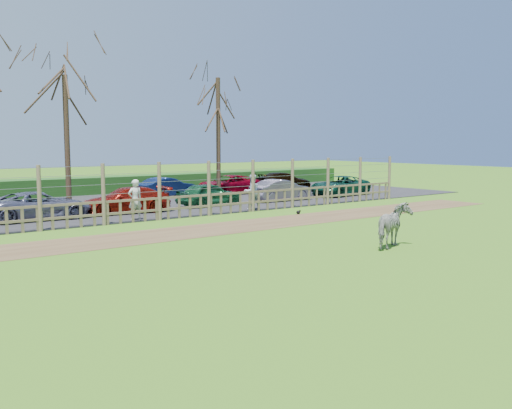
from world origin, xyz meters
TOP-DOWN VIEW (x-y plane):
  - ground at (0.00, 0.00)m, footprint 120.00×120.00m
  - dirt_strip at (0.00, 4.50)m, footprint 34.00×2.80m
  - asphalt at (0.00, 14.50)m, footprint 44.00×13.00m
  - hedge at (0.00, 21.50)m, footprint 46.00×2.00m
  - fence at (0.00, 8.00)m, footprint 30.16×0.16m
  - tree_mid at (-2.00, 13.50)m, footprint 4.80×4.80m
  - tree_right at (7.00, 14.00)m, footprint 4.80×4.80m
  - zebra at (2.92, -2.21)m, footprint 1.85×1.34m
  - visitor_a at (-0.88, 8.54)m, footprint 0.64×0.42m
  - visitor_b at (5.31, 8.50)m, footprint 0.92×0.77m
  - crow at (6.07, 5.91)m, footprint 0.24×0.18m
  - car_2 at (-4.10, 11.11)m, footprint 4.35×2.07m
  - car_3 at (-0.21, 10.95)m, footprint 4.29×2.10m
  - car_4 at (4.47, 11.08)m, footprint 3.61×1.66m
  - car_5 at (9.10, 10.81)m, footprint 3.65×1.29m
  - car_6 at (13.96, 11.00)m, footprint 4.54×2.54m
  - car_11 at (4.86, 16.32)m, footprint 3.76×1.66m
  - car_12 at (9.00, 15.91)m, footprint 4.44×2.28m
  - car_13 at (13.78, 16.17)m, footprint 4.28×2.09m

SIDE VIEW (x-z plane):
  - ground at x=0.00m, z-range 0.00..0.00m
  - dirt_strip at x=0.00m, z-range 0.00..0.01m
  - asphalt at x=0.00m, z-range 0.00..0.04m
  - crow at x=6.07m, z-range 0.00..0.19m
  - hedge at x=0.00m, z-range 0.00..1.10m
  - car_2 at x=-4.10m, z-range 0.04..1.24m
  - car_3 at x=-0.21m, z-range 0.04..1.24m
  - car_4 at x=4.47m, z-range 0.04..1.24m
  - car_5 at x=9.10m, z-range 0.04..1.24m
  - car_6 at x=13.96m, z-range 0.04..1.24m
  - car_11 at x=4.86m, z-range 0.04..1.24m
  - car_12 at x=9.00m, z-range 0.04..1.24m
  - car_13 at x=13.78m, z-range 0.04..1.24m
  - zebra at x=2.92m, z-range 0.00..1.42m
  - fence at x=0.00m, z-range -0.45..2.05m
  - visitor_a at x=-0.88m, z-range 0.04..1.76m
  - visitor_b at x=5.31m, z-range 0.04..1.76m
  - tree_mid at x=-2.00m, z-range 1.45..8.28m
  - tree_right at x=7.00m, z-range 1.57..8.92m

